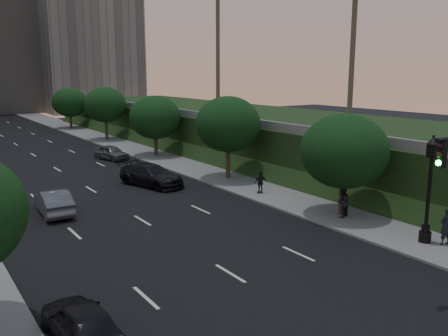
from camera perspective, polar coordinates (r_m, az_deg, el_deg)
ground at (r=17.67m, az=10.59°, el=-17.92°), size 160.00×160.00×0.00m
road_surface at (r=43.08m, az=-18.73°, el=-0.60°), size 16.00×140.00×0.02m
sidewalk_right at (r=46.76m, az=-6.59°, el=0.95°), size 4.50×140.00×0.15m
embankment at (r=51.35m, az=6.13°, el=4.08°), size 18.00×90.00×4.00m
parapet_wall at (r=46.06m, az=-1.94°, el=6.23°), size 0.35×90.00×0.70m
office_block_right at (r=112.73m, az=-16.74°, el=15.87°), size 20.00×22.00×36.00m
tree_right_a at (r=28.78m, az=14.26°, el=1.99°), size 5.20×5.20×6.24m
tree_right_b at (r=37.65m, az=0.48°, el=5.29°), size 5.20×5.20×6.74m
tree_right_c at (r=48.89m, az=-8.30°, el=6.04°), size 5.20×5.20×6.24m
tree_right_d at (r=61.69m, az=-14.11°, el=7.40°), size 5.20×5.20×6.74m
tree_right_e at (r=75.94m, az=-18.08°, el=7.53°), size 5.20×5.20×6.24m
street_lamp at (r=25.66m, az=23.40°, el=-2.93°), size 0.64×0.64×5.62m
sedan_near_left at (r=16.71m, az=-16.80°, el=-17.29°), size 1.88×4.24×1.42m
sedan_mid_left at (r=30.99m, az=-19.83°, el=-3.84°), size 1.91×4.76×1.54m
sedan_near_right at (r=36.65m, az=-8.74°, el=-0.87°), size 3.86×6.11×1.65m
sedan_far_right at (r=48.21m, az=-13.39°, el=1.81°), size 2.69×4.53×1.45m
pedestrian_a at (r=26.08m, az=25.13°, el=-6.34°), size 0.79×0.62×1.92m
pedestrian_b at (r=28.82m, az=14.04°, el=-3.96°), size 1.10×0.97×1.89m
pedestrian_c at (r=33.58m, az=4.40°, el=-1.72°), size 0.96×0.51×1.57m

